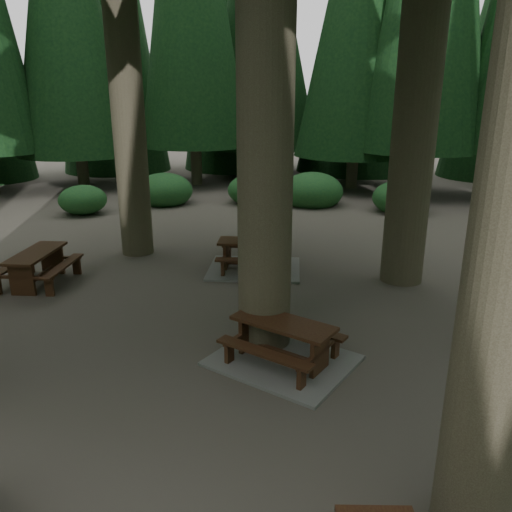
% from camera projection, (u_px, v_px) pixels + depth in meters
% --- Properties ---
extents(ground, '(80.00, 80.00, 0.00)m').
position_uv_depth(ground, '(216.00, 339.00, 8.40)').
color(ground, '#4C453D').
rests_on(ground, ground).
extents(picnic_table_a, '(2.28, 2.00, 0.68)m').
position_uv_depth(picnic_table_a, '(283.00, 349.00, 7.60)').
color(picnic_table_a, gray).
rests_on(picnic_table_a, ground).
extents(picnic_table_b, '(1.83, 2.03, 0.73)m').
position_uv_depth(picnic_table_b, '(37.00, 263.00, 10.73)').
color(picnic_table_b, '#381810').
rests_on(picnic_table_b, ground).
extents(picnic_table_c, '(2.58, 2.36, 0.72)m').
position_uv_depth(picnic_table_c, '(254.00, 260.00, 11.68)').
color(picnic_table_c, gray).
rests_on(picnic_table_c, ground).
extents(shrub_ring, '(23.86, 24.64, 1.49)m').
position_uv_depth(shrub_ring, '(272.00, 307.00, 8.65)').
color(shrub_ring, '#1E572D').
rests_on(shrub_ring, ground).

